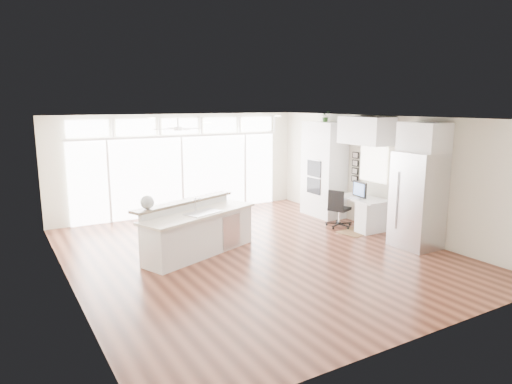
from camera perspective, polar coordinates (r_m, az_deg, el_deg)
floor at (r=9.31m, az=-0.06°, el=-7.68°), size 7.00×8.00×0.02m
ceiling at (r=8.82m, az=-0.06°, el=9.23°), size 7.00×8.00×0.02m
wall_back at (r=12.53m, az=-9.41°, el=3.43°), size 7.00×0.04×2.70m
wall_front at (r=5.97m, az=19.94°, el=-5.48°), size 7.00×0.04×2.70m
wall_left at (r=7.83m, az=-22.73°, el=-1.84°), size 0.04×8.00×2.70m
wall_right at (r=11.13m, az=15.66°, el=2.22°), size 0.04×8.00×2.70m
glass_wall at (r=12.52m, az=-9.26°, el=2.04°), size 5.80×0.06×2.08m
transom_row at (r=12.39m, az=-9.46°, el=8.13°), size 5.90×0.06×0.40m
desk_window at (r=11.29m, az=14.48°, el=3.42°), size 0.04×0.85×0.85m
ceiling_fan at (r=11.14m, az=-9.74°, el=8.32°), size 1.16×1.16×0.32m
recessed_lights at (r=8.99m, az=-0.72°, el=9.14°), size 3.40×3.00×0.02m
oven_cabinet at (r=12.24m, az=8.49°, el=2.80°), size 0.64×1.20×2.50m
desk_nook at (r=11.27m, az=13.00°, el=-2.58°), size 0.72×1.30×0.76m
upper_cabinets at (r=11.01m, az=13.60°, el=7.47°), size 0.64×1.30×0.64m
refrigerator at (r=10.02m, az=19.56°, el=-0.99°), size 0.76×0.90×2.00m
fridge_cabinet at (r=9.90m, az=20.27°, el=6.43°), size 0.64×0.90×0.60m
framed_photos at (r=11.75m, az=12.31°, el=3.07°), size 0.06×0.22×0.80m
kitchen_island at (r=9.18m, az=-7.05°, el=-4.58°), size 2.80×1.88×1.04m
rug at (r=11.04m, az=12.41°, el=-4.85°), size 0.96×0.79×0.01m
office_chair at (r=11.28m, az=10.39°, el=-2.02°), size 0.62×0.60×0.93m
fishbowl at (r=8.70m, az=-13.44°, el=-1.25°), size 0.35×0.35×0.26m
monitor at (r=11.09m, az=12.83°, el=0.32°), size 0.15×0.51×0.42m
keyboard at (r=11.02m, az=12.14°, el=-0.78°), size 0.16×0.34×0.02m
potted_plant at (r=12.12m, az=8.67°, el=9.17°), size 0.27×0.30×0.22m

